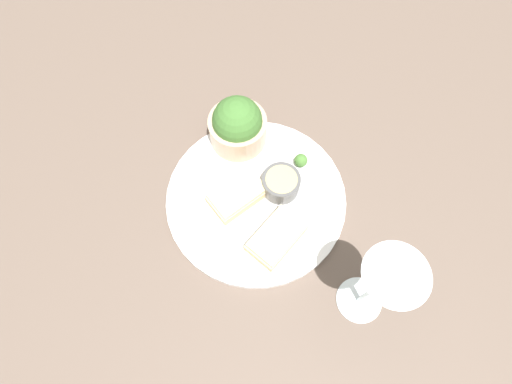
# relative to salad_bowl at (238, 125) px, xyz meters

# --- Properties ---
(ground_plane) EXTENTS (4.00, 4.00, 0.00)m
(ground_plane) POSITION_rel_salad_bowl_xyz_m (0.10, 0.06, -0.05)
(ground_plane) COLOR brown
(dinner_plate) EXTENTS (0.29, 0.29, 0.01)m
(dinner_plate) POSITION_rel_salad_bowl_xyz_m (0.10, 0.06, -0.05)
(dinner_plate) COLOR white
(dinner_plate) RESTS_ON ground_plane
(salad_bowl) EXTENTS (0.10, 0.10, 0.09)m
(salad_bowl) POSITION_rel_salad_bowl_xyz_m (0.00, 0.00, 0.00)
(salad_bowl) COLOR tan
(salad_bowl) RESTS_ON dinner_plate
(sauce_ramekin) EXTENTS (0.06, 0.06, 0.03)m
(sauce_ramekin) POSITION_rel_salad_bowl_xyz_m (0.07, 0.09, -0.02)
(sauce_ramekin) COLOR #4C4C4C
(sauce_ramekin) RESTS_ON dinner_plate
(cheese_toast_near) EXTENTS (0.10, 0.10, 0.03)m
(cheese_toast_near) POSITION_rel_salad_bowl_xyz_m (0.11, 0.03, -0.03)
(cheese_toast_near) COLOR #D1B27F
(cheese_toast_near) RESTS_ON dinner_plate
(cheese_toast_far) EXTENTS (0.10, 0.09, 0.03)m
(cheese_toast_far) POSITION_rel_salad_bowl_xyz_m (0.16, 0.11, -0.03)
(cheese_toast_far) COLOR #D1B27F
(cheese_toast_far) RESTS_ON dinner_plate
(wine_glass) EXTENTS (0.08, 0.08, 0.18)m
(wine_glass) POSITION_rel_salad_bowl_xyz_m (0.21, 0.25, 0.07)
(wine_glass) COLOR silver
(wine_glass) RESTS_ON ground_plane
(garnish) EXTENTS (0.02, 0.02, 0.02)m
(garnish) POSITION_rel_salad_bowl_xyz_m (0.02, 0.12, -0.03)
(garnish) COLOR #477533
(garnish) RESTS_ON dinner_plate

